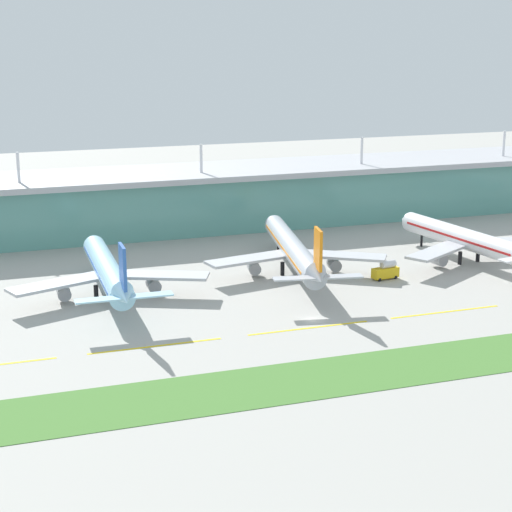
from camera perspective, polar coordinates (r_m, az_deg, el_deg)
The scene contains 10 objects.
ground_plane at distance 193.60m, azimuth 3.79°, elevation -4.24°, with size 600.00×600.00×0.00m, color #A8A59E.
terminal_building at distance 281.29m, azimuth -3.92°, elevation 3.84°, with size 288.00×34.00×28.13m.
airliner_near_middle at distance 210.83m, azimuth -9.80°, elevation -1.00°, with size 48.78×59.66×18.90m.
airliner_center at distance 228.03m, azimuth 2.50°, elevation 0.41°, with size 47.98×68.37×18.90m.
airliner_far_middle at distance 246.33m, azimuth 13.79°, elevation 1.08°, with size 48.29×58.94×18.90m.
taxiway_stripe_mid_west at distance 178.74m, azimuth -6.67°, elevation -5.96°, with size 28.00×0.70×0.04m, color yellow.
taxiway_stripe_centre at distance 188.27m, azimuth 3.51°, elevation -4.79°, with size 28.00×0.70×0.04m, color yellow.
taxiway_stripe_mid_east at distance 203.10m, azimuth 12.44°, elevation -3.64°, with size 28.00×0.70×0.04m, color yellow.
grass_verge at distance 167.03m, azimuth 7.96°, elevation -7.51°, with size 300.00×18.00×0.10m, color #477A33.
fuel_truck at distance 226.19m, azimuth 8.61°, elevation -0.97°, with size 7.50×3.60×4.95m.
Camera 1 is at (-71.40, -168.56, 63.01)m, focal length 60.33 mm.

